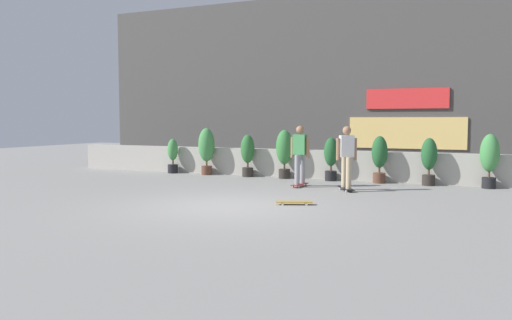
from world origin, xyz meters
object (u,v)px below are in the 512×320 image
Objects in this scene: potted_plant_0 at (173,155)px; potted_plant_1 at (207,147)px; potted_plant_3 at (284,150)px; potted_plant_6 at (429,159)px; potted_plant_7 at (490,157)px; potted_plant_5 at (380,156)px; potted_plant_2 at (248,153)px; potted_plant_4 at (331,156)px; skateboard_near_camera at (294,202)px; skater_far_left at (347,155)px; skater_foreground at (300,153)px.

potted_plant_1 reaches higher than potted_plant_0.
potted_plant_3 reaches higher than potted_plant_6.
potted_plant_6 is at bearing 180.00° from potted_plant_7.
potted_plant_5 is at bearing 180.00° from potted_plant_7.
potted_plant_6 is (4.38, 0.00, -0.14)m from potted_plant_3.
potted_plant_2 reaches higher than potted_plant_0.
potted_plant_3 is 1.53m from potted_plant_4.
potted_plant_1 is 1.19× the size of potted_plant_4.
potted_plant_2 is at bearing 180.00° from potted_plant_6.
potted_plant_1 is at bearing 135.71° from skateboard_near_camera.
potted_plant_5 is 2.12m from skater_far_left.
potted_plant_2 is at bearing 180.00° from potted_plant_4.
potted_plant_4 is 0.98× the size of potted_plant_6.
skater_far_left is (-1.86, -2.06, 0.18)m from potted_plant_6.
potted_plant_3 reaches higher than potted_plant_5.
potted_plant_6 is at bearing 0.00° from potted_plant_2.
potted_plant_6 is at bearing 0.00° from potted_plant_0.
skater_foreground reaches higher than potted_plant_0.
potted_plant_1 is at bearing 180.00° from potted_plant_3.
potted_plant_3 reaches higher than skateboard_near_camera.
skateboard_near_camera is (-0.95, -4.73, -0.73)m from potted_plant_5.
potted_plant_4 is 0.78× the size of skater_foreground.
potted_plant_7 is 4.00m from skater_far_left.
potted_plant_3 is 3.25m from skater_far_left.
skater_foreground reaches higher than potted_plant_5.
potted_plant_3 is 1.16× the size of potted_plant_4.
skater_foreground is at bearing -35.89° from potted_plant_2.
potted_plant_6 is at bearing 0.00° from potted_plant_5.
skateboard_near_camera is (-3.91, -4.73, -0.80)m from potted_plant_7.
skater_far_left reaches higher than potted_plant_0.
potted_plant_3 reaches higher than potted_plant_4.
potted_plant_4 reaches higher than potted_plant_0.
potted_plant_4 is (5.69, 0.00, 0.11)m from potted_plant_0.
potted_plant_6 is (1.39, 0.00, -0.03)m from potted_plant_5.
potted_plant_5 is at bearing 0.00° from potted_plant_3.
potted_plant_5 is 0.82× the size of skater_far_left.
potted_plant_1 is at bearing 180.00° from potted_plant_4.
potted_plant_6 is 2.78m from skater_far_left.
potted_plant_0 is at bearing 180.00° from potted_plant_7.
potted_plant_6 is at bearing 63.65° from skateboard_near_camera.
skater_far_left is (0.99, -2.06, 0.20)m from potted_plant_4.
potted_plant_5 is 1.03× the size of potted_plant_6.
potted_plant_7 is 5.12m from skater_foreground.
skater_foreground reaches higher than potted_plant_1.
potted_plant_7 is at bearing 30.99° from skater_far_left.
skater_far_left is at bearing -39.27° from potted_plant_3.
potted_plant_1 is 1.15× the size of potted_plant_2.
potted_plant_3 is (4.17, 0.00, 0.27)m from potted_plant_0.
potted_plant_5 is 4.88m from skateboard_near_camera.
potted_plant_7 is at bearing 0.00° from potted_plant_3.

